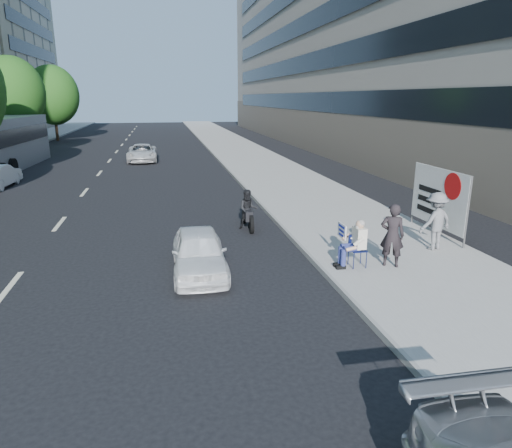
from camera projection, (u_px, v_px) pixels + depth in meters
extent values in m
plane|color=black|center=(282.00, 298.00, 10.72)|extent=(160.00, 160.00, 0.00)
cube|color=gray|center=(264.00, 167.00, 30.35)|extent=(5.00, 120.00, 0.15)
cube|color=#9F9889|center=(375.00, 35.00, 41.52)|extent=(14.00, 70.00, 20.00)
cylinder|color=#382616|center=(18.00, 138.00, 36.00)|extent=(0.30, 0.30, 2.97)
ellipsoid|color=#1F5015|center=(12.00, 93.00, 35.09)|extent=(4.80, 4.80, 5.52)
cylinder|color=#382616|center=(56.00, 128.00, 49.26)|extent=(0.30, 0.30, 2.62)
ellipsoid|color=#1F5015|center=(53.00, 95.00, 48.33)|extent=(5.40, 5.40, 6.21)
cylinder|color=#111A4E|center=(354.00, 261.00, 12.05)|extent=(0.02, 0.02, 0.45)
cylinder|color=#111A4E|center=(366.00, 260.00, 12.12)|extent=(0.02, 0.02, 0.45)
cylinder|color=#111A4E|center=(348.00, 257.00, 12.39)|extent=(0.02, 0.02, 0.45)
cylinder|color=#111A4E|center=(361.00, 256.00, 12.46)|extent=(0.02, 0.02, 0.45)
cube|color=#111A4E|center=(358.00, 250.00, 12.19)|extent=(0.40, 0.40, 0.03)
cube|color=#111A4E|center=(355.00, 241.00, 12.32)|extent=(0.40, 0.02, 0.40)
cylinder|color=navy|center=(352.00, 249.00, 12.03)|extent=(0.44, 0.17, 0.17)
cylinder|color=navy|center=(343.00, 257.00, 12.05)|extent=(0.14, 0.14, 0.46)
cube|color=black|center=(341.00, 267.00, 12.11)|extent=(0.26, 0.11, 0.10)
cylinder|color=navy|center=(349.00, 246.00, 12.22)|extent=(0.44, 0.17, 0.17)
cylinder|color=navy|center=(341.00, 255.00, 12.24)|extent=(0.14, 0.14, 0.46)
cube|color=black|center=(338.00, 265.00, 12.30)|extent=(0.26, 0.11, 0.10)
cube|color=beige|center=(359.00, 238.00, 12.10)|extent=(0.26, 0.42, 0.56)
sphere|color=tan|center=(360.00, 224.00, 12.01)|extent=(0.23, 0.23, 0.23)
ellipsoid|color=gray|center=(361.00, 223.00, 12.00)|extent=(0.22, 0.24, 0.19)
ellipsoid|color=gray|center=(357.00, 227.00, 12.01)|extent=(0.10, 0.14, 0.13)
cylinder|color=beige|center=(359.00, 242.00, 11.86)|extent=(0.30, 0.10, 0.25)
cylinder|color=tan|center=(351.00, 249.00, 11.87)|extent=(0.29, 0.09, 0.14)
cylinder|color=beige|center=(353.00, 234.00, 12.33)|extent=(0.26, 0.20, 0.32)
cylinder|color=tan|center=(346.00, 237.00, 12.47)|extent=(0.30, 0.21, 0.18)
cube|color=white|center=(342.00, 231.00, 12.56)|extent=(0.03, 0.55, 0.40)
imported|color=slate|center=(436.00, 221.00, 13.50)|extent=(1.25, 0.91, 1.74)
imported|color=black|center=(392.00, 235.00, 12.14)|extent=(0.75, 0.66, 1.73)
cylinder|color=#4C4C4C|center=(468.00, 213.00, 13.52)|extent=(0.06, 0.06, 2.20)
cylinder|color=#4C4C4C|center=(414.00, 193.00, 16.35)|extent=(0.06, 0.06, 2.20)
cube|color=silver|center=(438.00, 197.00, 14.89)|extent=(0.04, 3.00, 1.90)
cylinder|color=#A50C0C|center=(452.00, 186.00, 14.09)|extent=(0.01, 0.84, 0.84)
cube|color=black|center=(430.00, 190.00, 15.32)|extent=(0.01, 1.30, 0.18)
cube|color=black|center=(429.00, 200.00, 15.41)|extent=(0.01, 1.30, 0.18)
cube|color=black|center=(428.00, 210.00, 15.51)|extent=(0.01, 1.30, 0.18)
imported|color=white|center=(199.00, 252.00, 12.11)|extent=(1.48, 3.50, 1.18)
imported|color=silver|center=(142.00, 153.00, 33.43)|extent=(2.09, 4.50, 1.25)
cylinder|color=black|center=(251.00, 224.00, 15.75)|extent=(0.17, 0.65, 0.64)
cylinder|color=black|center=(244.00, 215.00, 17.07)|extent=(0.17, 0.65, 0.64)
cube|color=black|center=(248.00, 213.00, 16.34)|extent=(0.35, 1.22, 0.35)
imported|color=black|center=(248.00, 209.00, 16.21)|extent=(0.74, 0.60, 1.42)
cube|color=slate|center=(2.00, 144.00, 29.49)|extent=(3.06, 12.10, 3.30)
cube|color=black|center=(22.00, 135.00, 29.58)|extent=(0.60, 11.49, 1.00)
cylinder|color=black|center=(3.00, 172.00, 25.79)|extent=(0.30, 1.01, 1.00)
cylinder|color=black|center=(13.00, 167.00, 27.67)|extent=(0.30, 1.01, 1.00)
cylinder|color=black|center=(1.00, 156.00, 32.86)|extent=(0.30, 1.01, 1.00)
cylinder|color=black|center=(38.00, 155.00, 33.34)|extent=(0.30, 1.01, 1.00)
cylinder|color=black|center=(8.00, 153.00, 34.27)|extent=(0.30, 1.01, 1.00)
cylinder|color=black|center=(43.00, 152.00, 34.75)|extent=(0.30, 1.01, 1.00)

